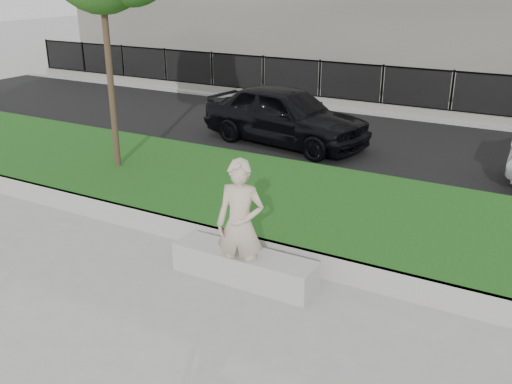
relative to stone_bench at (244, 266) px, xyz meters
The scene contains 10 objects.
ground 1.11m from the stone_bench, 158.33° to the right, with size 90.00×90.00×0.00m, color gray.
grass_bank 2.79m from the stone_bench, 111.17° to the left, with size 34.00×4.00×0.40m, color black.
grass_kerb 1.19m from the stone_bench, 147.55° to the left, with size 34.00×0.08×0.40m, color #9B9891.
street 8.16m from the stone_bench, 97.08° to the left, with size 34.00×7.00×0.04m, color black.
far_pavement 12.64m from the stone_bench, 94.57° to the left, with size 34.00×3.00×0.12m, color gray.
iron_fence 11.65m from the stone_bench, 94.96° to the left, with size 32.00×0.30×1.50m.
stone_bench is the anchor object (origin of this frame).
man 0.76m from the stone_bench, 78.01° to the right, with size 0.71×0.46×1.94m, color #C7B099.
book 0.26m from the stone_bench, 34.44° to the left, with size 0.20×0.14×0.02m, color white.
car_dark 7.35m from the stone_bench, 111.79° to the left, with size 1.86×4.61×1.57m, color black.
Camera 1 is at (4.87, -6.12, 4.32)m, focal length 40.00 mm.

